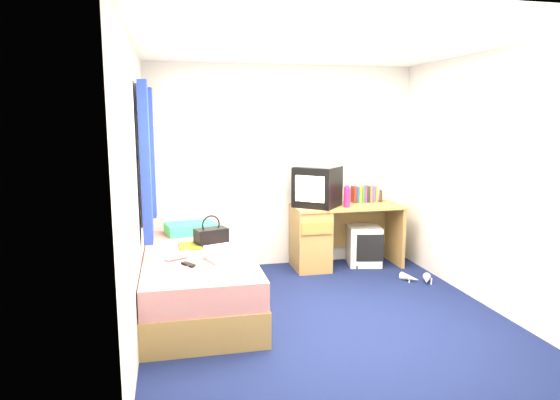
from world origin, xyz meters
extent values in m
plane|color=#0C1438|center=(0.00, 0.00, 0.00)|extent=(3.40, 3.40, 0.00)
plane|color=white|center=(0.00, 0.00, 2.40)|extent=(3.40, 3.40, 0.00)
plane|color=silver|center=(0.00, 1.70, 1.20)|extent=(3.20, 0.00, 3.20)
plane|color=silver|center=(0.00, -1.70, 1.20)|extent=(3.20, 0.00, 3.20)
plane|color=silver|center=(-1.60, 0.00, 1.20)|extent=(0.00, 3.40, 3.40)
plane|color=silver|center=(1.60, 0.00, 1.20)|extent=(0.00, 3.40, 3.40)
cube|color=#A88346|center=(-1.10, 0.44, 0.15)|extent=(1.00, 2.00, 0.30)
cube|color=olive|center=(-0.60, 0.04, 0.16)|extent=(0.02, 0.70, 0.18)
cube|color=silver|center=(-1.10, 0.44, 0.42)|extent=(0.98, 1.98, 0.24)
cube|color=#1C8DB9|center=(-1.13, 1.25, 0.60)|extent=(0.58, 0.44, 0.11)
cube|color=#A88346|center=(0.72, 1.42, 0.73)|extent=(1.30, 0.55, 0.03)
cube|color=#A88346|center=(0.27, 1.42, 0.36)|extent=(0.40, 0.52, 0.72)
cube|color=#A88346|center=(1.35, 1.42, 0.36)|extent=(0.04, 0.52, 0.72)
cube|color=#A88346|center=(0.97, 1.67, 0.45)|extent=(0.78, 0.03, 0.55)
cube|color=white|center=(0.96, 1.44, 0.24)|extent=(0.45, 0.45, 0.48)
cube|color=black|center=(0.36, 1.44, 0.98)|extent=(0.64, 0.64, 0.47)
cube|color=#EBE894|center=(0.22, 1.27, 0.98)|extent=(0.28, 0.24, 0.29)
cube|color=#B5B5B7|center=(0.36, 1.44, 1.26)|extent=(0.55, 0.54, 0.09)
cube|color=maroon|center=(0.87, 1.60, 0.85)|extent=(0.03, 0.13, 0.20)
cube|color=navy|center=(0.91, 1.60, 0.85)|extent=(0.03, 0.13, 0.20)
cube|color=gold|center=(0.94, 1.60, 0.85)|extent=(0.03, 0.13, 0.20)
cube|color=#337F33|center=(0.98, 1.60, 0.85)|extent=(0.03, 0.13, 0.20)
cube|color=#7F337F|center=(1.01, 1.60, 0.85)|extent=(0.03, 0.13, 0.20)
cube|color=#262626|center=(1.05, 1.60, 0.85)|extent=(0.03, 0.13, 0.20)
cube|color=#B26633|center=(1.08, 1.60, 0.85)|extent=(0.03, 0.13, 0.20)
cube|color=#4C4C99|center=(1.12, 1.60, 0.85)|extent=(0.03, 0.13, 0.20)
cube|color=olive|center=(1.15, 1.60, 0.85)|extent=(0.03, 0.13, 0.20)
cube|color=#322110|center=(1.23, 1.60, 0.82)|extent=(0.06, 0.12, 0.14)
cylinder|color=#D71E64|center=(0.68, 1.31, 0.87)|extent=(0.09, 0.09, 0.23)
cylinder|color=white|center=(0.65, 1.46, 0.84)|extent=(0.07, 0.07, 0.19)
cube|color=black|center=(-0.95, 0.75, 0.62)|extent=(0.35, 0.27, 0.16)
torus|color=black|center=(-0.95, 0.75, 0.74)|extent=(0.19, 0.08, 0.19)
cube|color=silver|center=(-0.86, 0.19, 0.59)|extent=(0.40, 0.37, 0.11)
cube|color=yellow|center=(-1.16, 0.68, 0.55)|extent=(0.22, 0.29, 0.01)
cylinder|color=silver|center=(-1.29, 0.26, 0.58)|extent=(0.21, 0.15, 0.07)
cube|color=yellow|center=(-1.10, -0.01, 0.55)|extent=(0.22, 0.16, 0.01)
cube|color=black|center=(-1.20, 0.05, 0.55)|extent=(0.13, 0.16, 0.02)
cube|color=silver|center=(-1.58, 0.90, 1.45)|extent=(0.02, 0.90, 1.10)
cube|color=white|center=(-1.57, 0.90, 2.04)|extent=(0.06, 1.06, 0.08)
cube|color=white|center=(-1.57, 0.90, 0.86)|extent=(0.06, 1.06, 0.08)
cube|color=navy|center=(-1.53, 0.31, 1.40)|extent=(0.08, 0.24, 1.40)
cube|color=navy|center=(-1.53, 1.49, 1.40)|extent=(0.08, 0.24, 1.40)
cone|color=silver|center=(1.22, 0.72, 0.04)|extent=(0.19, 0.23, 0.09)
cone|color=silver|center=(1.37, 0.62, 0.04)|extent=(0.19, 0.24, 0.09)
camera|label=1|loc=(-1.32, -4.13, 1.80)|focal=32.00mm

